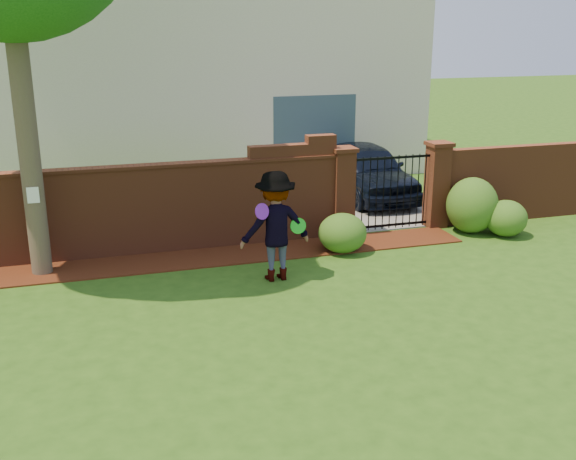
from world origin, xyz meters
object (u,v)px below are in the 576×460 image
object	(u,v)px
car	(370,172)
man	(276,227)
frisbee_green	(298,226)
frisbee_purple	(262,211)

from	to	relation	value
car	man	distance (m)	6.14
man	frisbee_green	world-z (taller)	man
man	frisbee_green	distance (m)	0.39
frisbee_green	man	bearing A→B (deg)	165.84
car	man	world-z (taller)	man
frisbee_purple	frisbee_green	world-z (taller)	frisbee_purple
car	frisbee_green	bearing A→B (deg)	-124.95
frisbee_purple	man	bearing A→B (deg)	35.03
car	man	xyz separation A→B (m)	(-3.84, -4.78, 0.27)
car	frisbee_green	size ratio (longest dim) A/B	14.55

